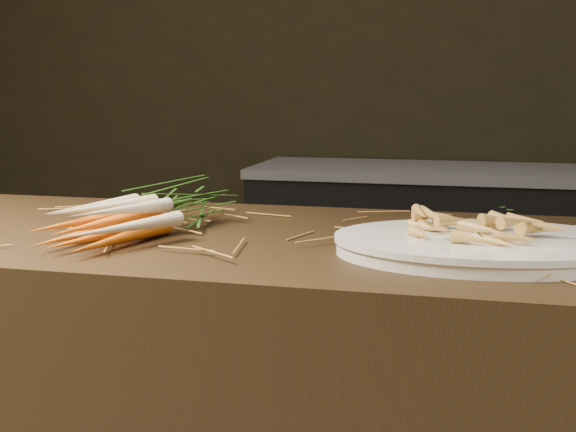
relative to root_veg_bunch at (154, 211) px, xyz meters
name	(u,v)px	position (x,y,z in m)	size (l,w,h in m)	color
back_counter	(460,262)	(0.58, 1.91, -0.52)	(1.82, 0.62, 0.84)	black
straw_bedding	(297,232)	(0.28, 0.03, -0.03)	(1.40, 0.60, 0.02)	olive
root_veg_bunch	(154,211)	(0.00, 0.00, 0.00)	(0.27, 0.50, 0.09)	orange
serving_platter	(485,248)	(0.62, -0.05, -0.03)	(0.50, 0.33, 0.03)	white
roasted_veg_heap	(486,224)	(0.62, -0.05, 0.01)	(0.24, 0.18, 0.06)	#C08938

